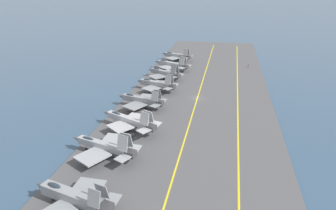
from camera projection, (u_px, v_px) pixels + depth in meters
ground_plane at (197, 99)px, 96.50m from camera, size 2000.00×2000.00×0.00m
carrier_deck at (197, 99)px, 96.43m from camera, size 198.24×46.12×0.40m
deck_stripe_foul_line at (238, 101)px, 94.04m from camera, size 178.41×2.10×0.01m
deck_stripe_centerline at (197, 98)px, 96.35m from camera, size 178.41×0.36×0.01m
parked_jet_nearest at (72, 197)px, 48.38m from camera, size 12.69×15.86×6.11m
parked_jet_second at (104, 146)px, 63.28m from camera, size 13.86×16.56×6.54m
parked_jet_third at (129, 120)px, 74.73m from camera, size 12.21×17.12×6.41m
parked_jet_fourth at (141, 100)px, 88.25m from camera, size 13.52×15.37×6.15m
parked_jet_fifth at (156, 84)px, 101.94m from camera, size 12.14×15.29×6.39m
parked_jet_sixth at (164, 73)px, 114.79m from camera, size 13.65×15.64×6.49m
parked_jet_seventh at (171, 64)px, 126.53m from camera, size 12.46×16.97×6.25m
parked_jet_eighth at (177, 56)px, 141.25m from camera, size 13.39×15.72×6.24m
crew_purple_vest at (248, 65)px, 130.82m from camera, size 0.30×0.41×1.77m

